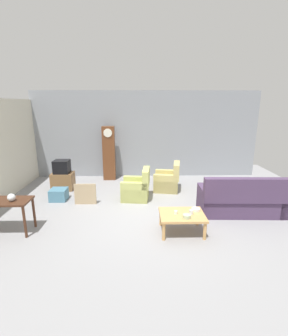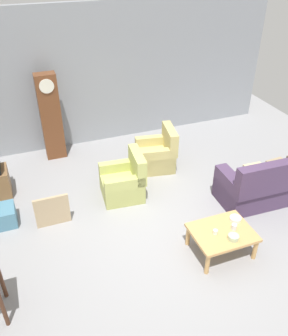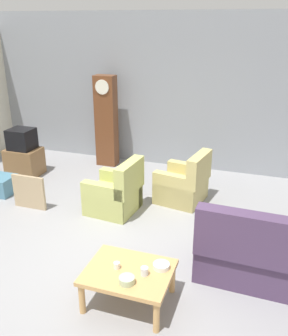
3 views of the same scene
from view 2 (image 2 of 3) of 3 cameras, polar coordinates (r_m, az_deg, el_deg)
name	(u,v)px [view 2 (image 2 of 3)]	position (r m, az deg, el deg)	size (l,w,h in m)	color
ground_plane	(162,227)	(6.39, 2.94, -9.40)	(10.40, 10.40, 0.00)	gray
garage_door_wall	(103,76)	(8.56, -6.55, 14.48)	(8.40, 0.16, 3.20)	gray
couch_floral	(274,183)	(7.25, 20.13, -2.25)	(2.13, 0.95, 1.04)	#4C3856
armchair_olive_near	(124,182)	(6.92, -3.19, -2.29)	(0.86, 0.83, 0.92)	#B7BC66
armchair_olive_far	(157,155)	(7.79, 2.13, 2.15)	(0.91, 0.88, 0.92)	tan
coffee_table_wood	(222,234)	(5.85, 12.39, -10.29)	(0.96, 0.76, 0.43)	tan
grandfather_clock	(51,117)	(8.13, -14.68, 7.87)	(0.44, 0.30, 1.96)	brown
framed_picture_leaning	(52,211)	(6.45, -14.45, -6.68)	(0.60, 0.05, 0.59)	tan
storage_box_blue	(2,216)	(6.81, -21.73, -7.19)	(0.46, 0.45, 0.33)	teal
cup_white_porcelain	(215,232)	(5.72, 11.33, -9.99)	(0.07, 0.07, 0.07)	white
cup_blue_rimmed	(234,227)	(5.85, 14.21, -9.10)	(0.08, 0.08, 0.09)	silver
bowl_white_stacked	(235,219)	(6.04, 14.41, -7.86)	(0.19, 0.19, 0.06)	white
bowl_shallow_green	(233,237)	(5.69, 14.11, -10.70)	(0.17, 0.17, 0.08)	#B2C69E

